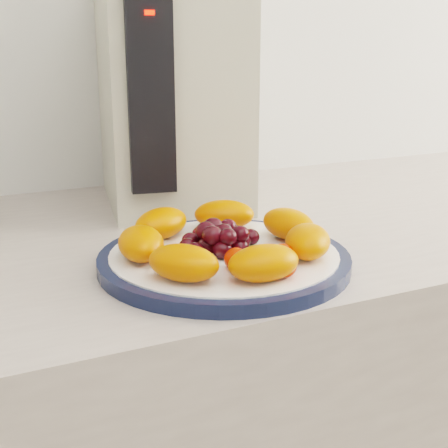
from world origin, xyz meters
name	(u,v)px	position (x,y,z in m)	size (l,w,h in m)	color
plate_rim	(224,260)	(0.08, 1.05, 0.91)	(0.28, 0.28, 0.01)	#111A37
plate_face	(224,259)	(0.08, 1.05, 0.91)	(0.26, 0.26, 0.02)	white
appliance_body	(170,89)	(0.14, 1.36, 1.07)	(0.20, 0.28, 0.35)	beige
appliance_panel	(151,94)	(0.06, 1.23, 1.08)	(0.06, 0.02, 0.26)	black
appliance_led	(149,13)	(0.06, 1.22, 1.18)	(0.01, 0.01, 0.01)	#FF0C05
fruit_plate	(226,239)	(0.08, 1.04, 0.93)	(0.24, 0.24, 0.04)	#DC4B00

